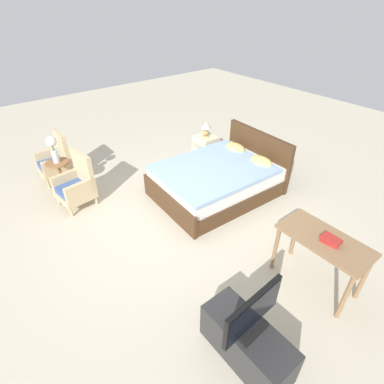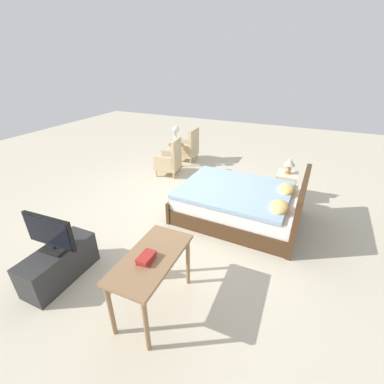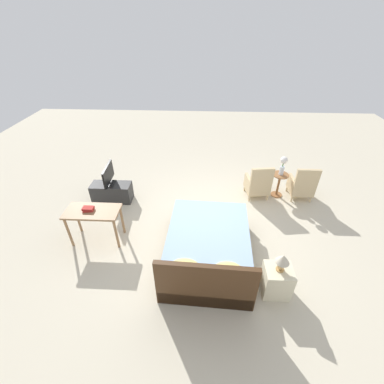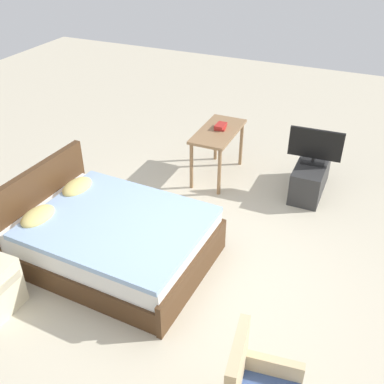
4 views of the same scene
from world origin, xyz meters
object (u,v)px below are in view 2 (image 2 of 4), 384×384
at_px(vanity_desk, 152,264).
at_px(book_stack, 146,258).
at_px(nightstand, 285,186).
at_px(armchair_by_window_left, 188,148).
at_px(tv_flatscreen, 50,233).
at_px(side_table, 176,153).
at_px(bed, 241,204).
at_px(armchair_by_window_right, 170,160).
at_px(tv_stand, 59,264).
at_px(table_lamp, 290,164).
at_px(flower_vase, 176,133).

bearing_deg(vanity_desk, book_stack, -7.44).
relative_size(nightstand, book_stack, 2.58).
xyz_separation_m(armchair_by_window_left, tv_flatscreen, (4.69, 0.31, 0.34)).
bearing_deg(vanity_desk, side_table, -156.35).
relative_size(nightstand, vanity_desk, 0.53).
distance_m(bed, vanity_desk, 2.31).
bearing_deg(armchair_by_window_right, tv_stand, 4.89).
distance_m(table_lamp, book_stack, 3.59).
relative_size(armchair_by_window_left, table_lamp, 2.79).
bearing_deg(flower_vase, armchair_by_window_left, 169.80).
relative_size(side_table, tv_flatscreen, 0.87).
distance_m(table_lamp, tv_stand, 4.28).
height_order(nightstand, vanity_desk, vanity_desk).
height_order(bed, tv_flatscreen, bed).
bearing_deg(tv_flatscreen, side_table, -174.41).
distance_m(side_table, tv_stand, 4.17).
xyz_separation_m(armchair_by_window_left, flower_vase, (0.54, -0.10, 0.54)).
xyz_separation_m(tv_flatscreen, book_stack, (-0.05, 1.35, 0.06)).
bearing_deg(tv_flatscreen, armchair_by_window_left, -176.23).
distance_m(armchair_by_window_right, tv_flatscreen, 3.64).
bearing_deg(armchair_by_window_left, armchair_by_window_right, -0.03).
xyz_separation_m(side_table, tv_flatscreen, (4.15, 0.41, 0.33)).
distance_m(flower_vase, tv_flatscreen, 4.17).
xyz_separation_m(tv_flatscreen, vanity_desk, (-0.12, 1.36, -0.08)).
bearing_deg(tv_stand, side_table, -174.41).
relative_size(tv_stand, book_stack, 4.48).
bearing_deg(bed, nightstand, 149.93).
relative_size(vanity_desk, book_stack, 4.85).
relative_size(bed, armchair_by_window_left, 2.35).
bearing_deg(vanity_desk, armchair_by_window_right, -154.50).
xyz_separation_m(armchair_by_window_left, vanity_desk, (4.57, 1.66, 0.26)).
distance_m(nightstand, vanity_desk, 3.54).
bearing_deg(armchair_by_window_right, armchair_by_window_left, 179.97).
height_order(side_table, tv_stand, side_table).
bearing_deg(table_lamp, vanity_desk, -17.78).
xyz_separation_m(flower_vase, nightstand, (0.67, 2.84, -0.64)).
bearing_deg(bed, tv_stand, -37.12).
distance_m(tv_flatscreen, book_stack, 1.35).
distance_m(bed, tv_stand, 2.96).
bearing_deg(armchair_by_window_right, tv_flatscreen, 4.89).
distance_m(tv_stand, book_stack, 1.46).
bearing_deg(side_table, book_stack, 23.19).
xyz_separation_m(tv_stand, vanity_desk, (-0.12, 1.36, 0.40)).
relative_size(armchair_by_window_right, flower_vase, 1.93).
bearing_deg(bed, flower_vase, -129.16).
height_order(armchair_by_window_left, nightstand, armchair_by_window_left).
relative_size(armchair_by_window_right, tv_stand, 0.96).
distance_m(nightstand, book_stack, 3.63).
bearing_deg(vanity_desk, bed, 169.16).
bearing_deg(flower_vase, bed, 50.84).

